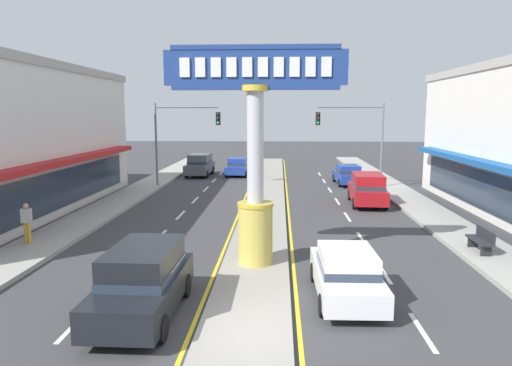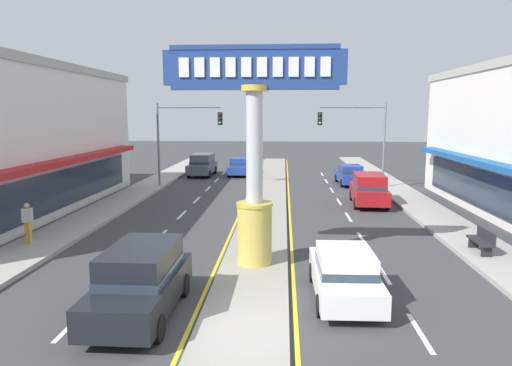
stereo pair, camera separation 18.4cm
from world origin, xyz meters
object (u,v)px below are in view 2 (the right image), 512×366
suv_far_right_lane (369,189)px  sedan_far_left_oncoming (350,175)px  suv_kerb_right (141,280)px  pedestrian_near_kerb (28,220)px  traffic_light_left_side (182,130)px  traffic_light_right_side (360,131)px  suv_mid_left_lane (202,165)px  sedan_near_right_lane (240,166)px  district_sign (254,161)px  sedan_near_left_lane (344,273)px  street_bench (482,240)px

suv_far_right_lane → sedan_far_left_oncoming: size_ratio=1.07×
suv_far_right_lane → suv_kerb_right: (-8.99, -15.91, 0.00)m
suv_kerb_right → pedestrian_near_kerb: suv_kerb_right is taller
traffic_light_left_side → suv_far_right_lane: bearing=-25.0°
traffic_light_right_side → suv_mid_left_lane: size_ratio=1.33×
traffic_light_left_side → suv_mid_left_lane: bearing=87.5°
sedan_near_right_lane → suv_far_right_lane: size_ratio=0.93×
district_sign → sedan_near_left_lane: (2.85, -2.77, -3.06)m
sedan_far_left_oncoming → suv_mid_left_lane: bearing=160.0°
suv_far_right_lane → sedan_near_left_lane: bearing=-102.8°
district_sign → traffic_light_left_side: (-6.43, 17.58, 0.40)m
suv_kerb_right → district_sign: bearing=55.8°
suv_kerb_right → sedan_near_right_lane: bearing=90.0°
suv_far_right_lane → sedan_far_left_oncoming: (0.01, 8.09, -0.20)m
suv_kerb_right → pedestrian_near_kerb: bearing=137.2°
suv_far_right_lane → district_sign: bearing=-117.7°
sedan_near_right_lane → suv_mid_left_lane: (-3.30, -0.52, 0.20)m
traffic_light_left_side → street_bench: traffic_light_left_side is taller
suv_far_right_lane → traffic_light_left_side: bearing=155.0°
traffic_light_left_side → sedan_near_right_lane: bearing=63.6°
district_sign → suv_mid_left_lane: (-6.15, 24.29, -2.86)m
traffic_light_left_side → traffic_light_right_side: same height
district_sign → traffic_light_left_side: district_sign is taller
district_sign → suv_kerb_right: bearing=-124.2°
suv_mid_left_lane → street_bench: suv_mid_left_lane is taller
traffic_light_right_side → street_bench: (2.23, -15.94, -3.60)m
pedestrian_near_kerb → district_sign: bearing=-11.7°
district_sign → sedan_far_left_oncoming: 20.96m
traffic_light_right_side → sedan_near_right_lane: (-9.28, 7.18, -3.46)m
district_sign → street_bench: 9.39m
pedestrian_near_kerb → suv_kerb_right: bearing=-42.8°
sedan_near_right_lane → street_bench: size_ratio=2.72×
sedan_near_left_lane → street_bench: bearing=37.5°
sedan_near_right_lane → sedan_near_left_lane: 28.16m
sedan_near_left_lane → sedan_far_left_oncoming: 22.81m
district_sign → traffic_light_right_side: size_ratio=1.23×
traffic_light_right_side → pedestrian_near_kerb: (-15.92, -15.68, -3.12)m
district_sign → suv_mid_left_lane: size_ratio=1.63×
pedestrian_near_kerb → street_bench: bearing=-0.8°
sedan_near_left_lane → suv_mid_left_lane: 28.51m
sedan_near_left_lane → street_bench: (5.82, 4.46, -0.14)m
street_bench → pedestrian_near_kerb: pedestrian_near_kerb is taller
street_bench → traffic_light_right_side: bearing=98.0°
suv_kerb_right → pedestrian_near_kerb: 9.05m
traffic_light_left_side → traffic_light_right_side: size_ratio=1.00×
suv_mid_left_lane → pedestrian_near_kerb: 22.58m
traffic_light_right_side → suv_kerb_right: (-9.28, -21.83, -3.26)m
suv_far_right_lane → suv_kerb_right: 18.27m
district_sign → sedan_far_left_oncoming: bearing=72.7°
sedan_near_right_lane → suv_kerb_right: (-0.00, -29.01, 0.20)m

